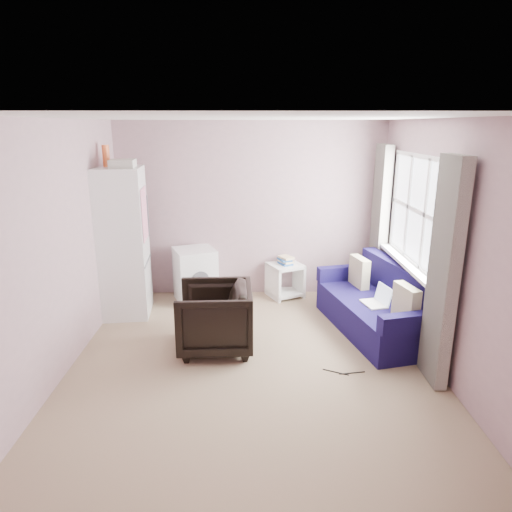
{
  "coord_description": "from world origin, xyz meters",
  "views": [
    {
      "loc": [
        -0.03,
        -4.38,
        2.44
      ],
      "look_at": [
        0.05,
        0.6,
        1.0
      ],
      "focal_mm": 32.0,
      "sensor_mm": 36.0,
      "label": 1
    }
  ],
  "objects": [
    {
      "name": "side_table",
      "position": [
        0.5,
        1.93,
        0.29
      ],
      "size": [
        0.59,
        0.59,
        0.61
      ],
      "rotation": [
        0.0,
        0.0,
        0.43
      ],
      "color": "white",
      "rests_on": "ground"
    },
    {
      "name": "armchair",
      "position": [
        -0.41,
        0.3,
        0.41
      ],
      "size": [
        0.78,
        0.83,
        0.82
      ],
      "primitive_type": "imported",
      "rotation": [
        0.0,
        0.0,
        -1.54
      ],
      "color": "black",
      "rests_on": "ground"
    },
    {
      "name": "sofa",
      "position": [
        1.55,
        0.75,
        0.3
      ],
      "size": [
        1.21,
        1.95,
        0.81
      ],
      "rotation": [
        0.0,
        0.0,
        0.23
      ],
      "color": "#17104A",
      "rests_on": "ground"
    },
    {
      "name": "floor_cables",
      "position": [
        0.93,
        -0.26,
        0.01
      ],
      "size": [
        0.42,
        0.13,
        0.01
      ],
      "rotation": [
        0.0,
        0.0,
        -0.11
      ],
      "color": "black",
      "rests_on": "ground"
    },
    {
      "name": "room",
      "position": [
        0.02,
        0.01,
        1.25
      ],
      "size": [
        3.84,
        4.24,
        2.54
      ],
      "color": "#977E63",
      "rests_on": "ground"
    },
    {
      "name": "washing_machine",
      "position": [
        -0.8,
        1.8,
        0.4
      ],
      "size": [
        0.69,
        0.69,
        0.76
      ],
      "rotation": [
        0.0,
        0.0,
        0.37
      ],
      "color": "white",
      "rests_on": "ground"
    },
    {
      "name": "window_dressing",
      "position": [
        1.78,
        0.7,
        1.11
      ],
      "size": [
        0.17,
        2.62,
        2.18
      ],
      "color": "white",
      "rests_on": "ground"
    },
    {
      "name": "fridge",
      "position": [
        -1.69,
        1.34,
        0.98
      ],
      "size": [
        0.73,
        0.72,
        2.2
      ],
      "rotation": [
        0.0,
        0.0,
        0.09
      ],
      "color": "white",
      "rests_on": "ground"
    }
  ]
}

